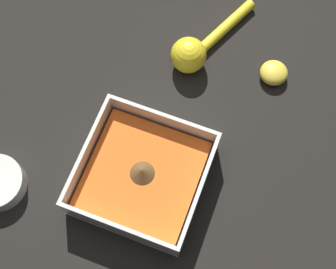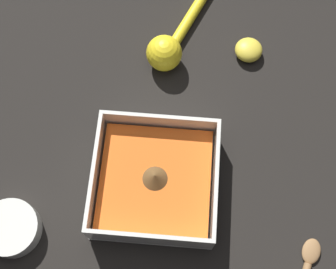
# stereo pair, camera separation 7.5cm
# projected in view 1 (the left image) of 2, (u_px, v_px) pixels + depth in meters

# --- Properties ---
(ground_plane) EXTENTS (4.00, 4.00, 0.00)m
(ground_plane) POSITION_uv_depth(u_px,v_px,m) (131.00, 167.00, 0.77)
(ground_plane) COLOR black
(square_dish) EXTENTS (0.19, 0.19, 0.07)m
(square_dish) POSITION_uv_depth(u_px,v_px,m) (143.00, 176.00, 0.74)
(square_dish) COLOR silver
(square_dish) RESTS_ON ground_plane
(lemon_squeezer) EXTENTS (0.19, 0.11, 0.06)m
(lemon_squeezer) POSITION_uv_depth(u_px,v_px,m) (196.00, 50.00, 0.82)
(lemon_squeezer) COLOR yellow
(lemon_squeezer) RESTS_ON ground_plane
(lemon_half) EXTENTS (0.05, 0.05, 0.03)m
(lemon_half) POSITION_uv_depth(u_px,v_px,m) (274.00, 73.00, 0.82)
(lemon_half) COLOR yellow
(lemon_half) RESTS_ON ground_plane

